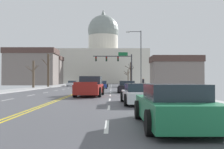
# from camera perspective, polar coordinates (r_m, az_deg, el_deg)

# --- Properties ---
(ground) EXTENTS (20.00, 180.00, 0.20)m
(ground) POSITION_cam_1_polar(r_m,az_deg,el_deg) (37.27, -5.84, -3.24)
(ground) COLOR #4B4B50
(signal_gantry) EXTENTS (7.91, 0.41, 6.82)m
(signal_gantry) POSITION_cam_1_polar(r_m,az_deg,el_deg) (53.29, 1.02, 2.79)
(signal_gantry) COLOR #28282D
(signal_gantry) RESTS_ON ground
(street_lamp_right) EXTENTS (2.40, 0.24, 8.97)m
(street_lamp_right) POSITION_cam_1_polar(r_m,az_deg,el_deg) (41.70, 5.68, 4.37)
(street_lamp_right) COLOR #333338
(street_lamp_right) RESTS_ON ground
(capitol_building) EXTENTS (35.45, 23.98, 30.72)m
(capitol_building) POSITION_cam_1_polar(r_m,az_deg,el_deg) (109.57, -2.12, 3.06)
(capitol_building) COLOR beige
(capitol_building) RESTS_ON ground
(sedan_near_00) EXTENTS (2.06, 4.73, 1.21)m
(sedan_near_00) POSITION_cam_1_polar(r_m,az_deg,el_deg) (48.63, -2.28, -2.11)
(sedan_near_00) COLOR black
(sedan_near_00) RESTS_ON ground
(sedan_near_01) EXTENTS (2.12, 4.37, 1.20)m
(sedan_near_01) POSITION_cam_1_polar(r_m,az_deg,el_deg) (41.73, -2.63, -2.28)
(sedan_near_01) COLOR navy
(sedan_near_01) RESTS_ON ground
(sedan_near_02) EXTENTS (2.08, 4.58, 1.26)m
(sedan_near_02) POSITION_cam_1_polar(r_m,az_deg,el_deg) (34.62, -3.58, -2.47)
(sedan_near_02) COLOR navy
(sedan_near_02) RESTS_ON ground
(sedan_near_03) EXTENTS (2.15, 4.31, 1.26)m
(sedan_near_03) POSITION_cam_1_polar(r_m,az_deg,el_deg) (28.92, 3.04, -2.72)
(sedan_near_03) COLOR black
(sedan_near_03) RESTS_ON ground
(pickup_truck_near_04) EXTENTS (2.35, 5.81, 1.68)m
(pickup_truck_near_04) POSITION_cam_1_polar(r_m,az_deg,el_deg) (22.70, -4.97, -2.73)
(pickup_truck_near_04) COLOR maroon
(pickup_truck_near_04) RESTS_ON ground
(sedan_near_05) EXTENTS (2.13, 4.63, 1.16)m
(sedan_near_05) POSITION_cam_1_polar(r_m,az_deg,el_deg) (15.17, 5.84, -4.21)
(sedan_near_05) COLOR silver
(sedan_near_05) RESTS_ON ground
(sedan_near_06) EXTENTS (1.95, 4.49, 1.24)m
(sedan_near_06) POSITION_cam_1_polar(r_m,az_deg,el_deg) (7.99, 12.74, -6.70)
(sedan_near_06) COLOR #1E7247
(sedan_near_06) RESTS_ON ground
(sedan_oncoming_00) EXTENTS (2.05, 4.61, 1.21)m
(sedan_oncoming_00) POSITION_cam_1_polar(r_m,az_deg,el_deg) (59.16, -8.80, -1.94)
(sedan_oncoming_00) COLOR silver
(sedan_oncoming_00) RESTS_ON ground
(sedan_oncoming_01) EXTENTS (2.10, 4.56, 1.24)m
(sedan_oncoming_01) POSITION_cam_1_polar(r_m,az_deg,el_deg) (70.56, -4.55, -1.82)
(sedan_oncoming_01) COLOR #1E7247
(sedan_oncoming_01) RESTS_ON ground
(sedan_oncoming_02) EXTENTS (2.12, 4.30, 1.28)m
(sedan_oncoming_02) POSITION_cam_1_polar(r_m,az_deg,el_deg) (79.70, -6.67, -1.73)
(sedan_oncoming_02) COLOR black
(sedan_oncoming_02) RESTS_ON ground
(flank_building_00) EXTENTS (12.07, 6.59, 9.09)m
(flank_building_00) POSITION_cam_1_polar(r_m,az_deg,el_deg) (89.88, -14.67, 0.91)
(flank_building_00) COLOR slate
(flank_building_00) RESTS_ON ground
(flank_building_01) EXTENTS (13.32, 7.44, 9.54)m
(flank_building_01) POSITION_cam_1_polar(r_m,az_deg,el_deg) (72.57, -17.19, 1.59)
(flank_building_01) COLOR slate
(flank_building_01) RESTS_ON ground
(flank_building_02) EXTENTS (11.11, 6.61, 6.68)m
(flank_building_02) POSITION_cam_1_polar(r_m,az_deg,el_deg) (60.81, 13.40, 0.75)
(flank_building_02) COLOR slate
(flank_building_02) RESTS_ON ground
(bare_tree_00) EXTENTS (2.05, 1.83, 4.55)m
(bare_tree_00) POSITION_cam_1_polar(r_m,az_deg,el_deg) (75.10, 3.26, -0.31)
(bare_tree_00) COLOR #4C3D2D
(bare_tree_00) RESTS_ON ground
(bare_tree_01) EXTENTS (1.93, 2.08, 4.34)m
(bare_tree_01) POSITION_cam_1_polar(r_m,az_deg,el_deg) (44.21, -16.81, 0.18)
(bare_tree_01) COLOR brown
(bare_tree_01) RESTS_ON ground
(bare_tree_02) EXTENTS (2.16, 1.89, 5.28)m
(bare_tree_02) POSITION_cam_1_polar(r_m,az_deg,el_deg) (60.38, 3.84, 0.37)
(bare_tree_02) COLOR #423328
(bare_tree_02) RESTS_ON ground
(bare_tree_03) EXTENTS (2.12, 2.97, 6.50)m
(bare_tree_03) POSITION_cam_1_polar(r_m,az_deg,el_deg) (49.71, -13.83, 1.06)
(bare_tree_03) COLOR #4C3D2D
(bare_tree_03) RESTS_ON ground
(pedestrian_00) EXTENTS (0.35, 0.34, 1.57)m
(pedestrian_00) POSITION_cam_1_polar(r_m,az_deg,el_deg) (42.51, 6.55, -1.66)
(pedestrian_00) COLOR #4C4238
(pedestrian_00) RESTS_ON ground
(bicycle_parked) EXTENTS (0.12, 1.77, 0.85)m
(bicycle_parked) POSITION_cam_1_polar(r_m,az_deg,el_deg) (37.68, 6.96, -2.50)
(bicycle_parked) COLOR black
(bicycle_parked) RESTS_ON ground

